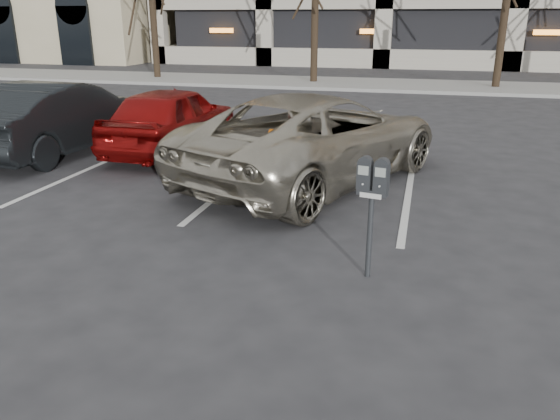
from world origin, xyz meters
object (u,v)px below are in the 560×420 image
(car_red, at_px, (173,118))
(car_dark, at_px, (61,117))
(suv_silver, at_px, (315,138))
(parking_meter, at_px, (372,189))

(car_red, bearing_deg, car_dark, 18.93)
(car_dark, bearing_deg, car_red, -156.98)
(suv_silver, xyz_separation_m, car_dark, (-5.25, 0.66, -0.01))
(suv_silver, bearing_deg, parking_meter, 133.57)
(parking_meter, distance_m, car_dark, 7.67)
(suv_silver, xyz_separation_m, car_red, (-3.19, 1.36, -0.06))
(parking_meter, distance_m, car_red, 6.51)
(car_dark, bearing_deg, suv_silver, 177.06)
(car_red, height_order, car_dark, car_dark)
(suv_silver, relative_size, car_red, 1.47)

